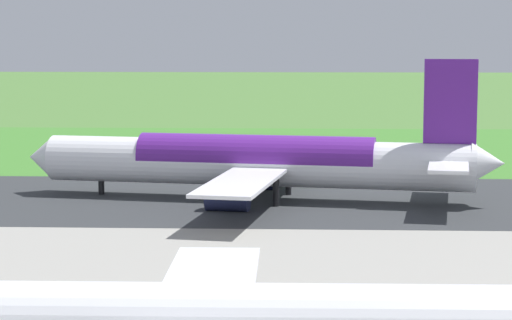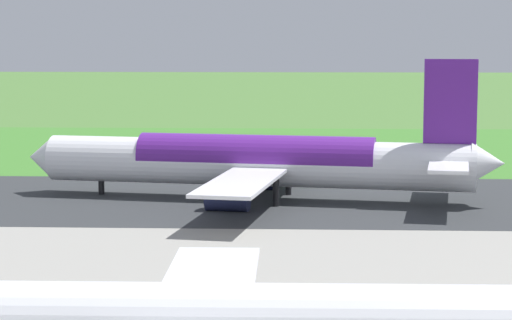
% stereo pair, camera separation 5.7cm
% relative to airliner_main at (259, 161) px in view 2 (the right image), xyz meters
% --- Properties ---
extents(ground_plane, '(800.00, 800.00, 0.00)m').
position_rel_airliner_main_xyz_m(ground_plane, '(-2.01, -0.06, -4.35)').
color(ground_plane, '#477233').
extents(runway_asphalt, '(600.00, 34.32, 0.06)m').
position_rel_airliner_main_xyz_m(runway_asphalt, '(-2.01, -0.06, -4.32)').
color(runway_asphalt, '#2D3033').
rests_on(runway_asphalt, ground).
extents(grass_verge_foreground, '(600.00, 80.00, 0.04)m').
position_rel_airliner_main_xyz_m(grass_verge_foreground, '(-2.01, -46.39, -4.33)').
color(grass_verge_foreground, '#3C782B').
rests_on(grass_verge_foreground, ground).
extents(airliner_main, '(54.02, 44.40, 15.88)m').
position_rel_airliner_main_xyz_m(airliner_main, '(0.00, 0.00, 0.00)').
color(airliner_main, white).
rests_on(airliner_main, ground).
extents(no_stopping_sign, '(0.60, 0.10, 2.83)m').
position_rel_airliner_main_xyz_m(no_stopping_sign, '(-4.42, -42.80, -2.68)').
color(no_stopping_sign, slate).
rests_on(no_stopping_sign, ground).
extents(traffic_cone_orange, '(0.40, 0.40, 0.55)m').
position_rel_airliner_main_xyz_m(traffic_cone_orange, '(0.69, -43.10, -4.08)').
color(traffic_cone_orange, orange).
rests_on(traffic_cone_orange, ground).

